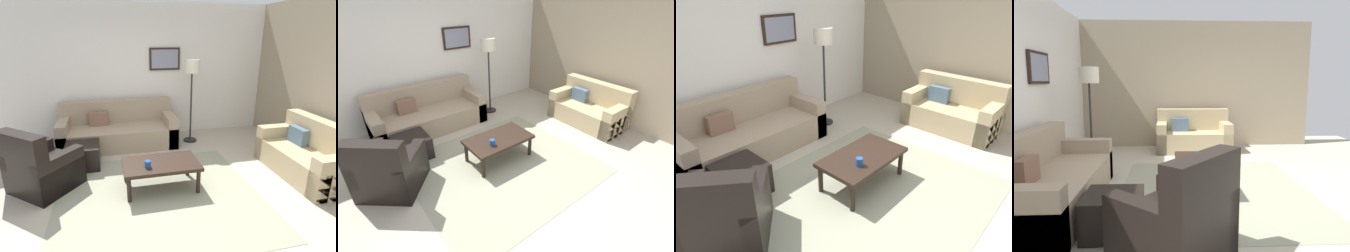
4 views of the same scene
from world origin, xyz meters
The scene contains 11 objects.
ground_plane centered at (0.00, 0.00, 0.00)m, with size 8.00×8.00×0.00m, color #B2A893.
rear_partition centered at (0.00, 2.60, 1.40)m, with size 6.00×0.12×2.80m, color silver.
area_rug centered at (0.00, 0.00, 0.00)m, with size 2.82×2.55×0.01m, color gray.
couch_main centered at (-0.43, 2.08, 0.29)m, with size 2.28×0.94×0.88m.
couch_loveseat centered at (2.48, 0.09, 0.30)m, with size 0.81×1.55×0.88m.
armchair_leather centered at (-1.62, 0.54, 0.31)m, with size 1.13×1.13×0.95m.
ottoman centered at (-1.08, 1.18, 0.20)m, with size 0.56×0.56×0.40m, color black.
coffee_table centered at (0.08, 0.22, 0.36)m, with size 1.10×0.64×0.41m.
cup centered at (-0.13, 0.10, 0.46)m, with size 0.09×0.09×0.10m, color #1E478C.
lamp_standing centered at (1.07, 1.91, 1.41)m, with size 0.32×0.32×1.71m.
framed_artwork centered at (0.65, 2.51, 1.68)m, with size 0.66×0.04×0.46m.
Camera 1 is at (-0.61, -3.20, 2.14)m, focal length 28.51 mm.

